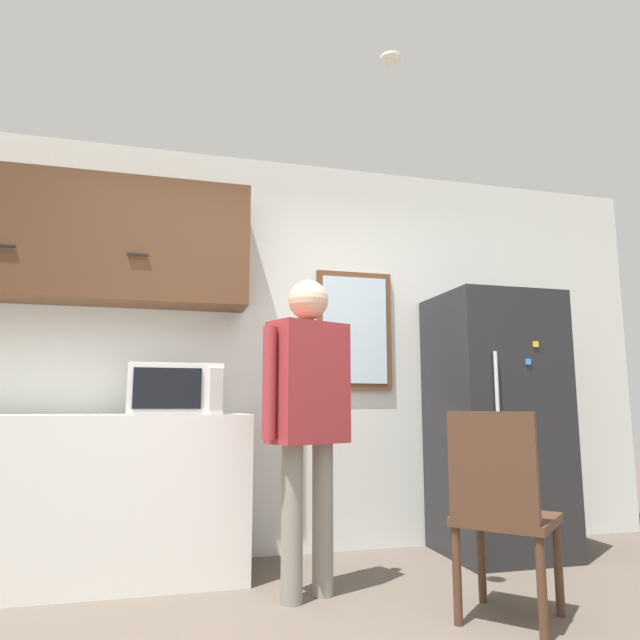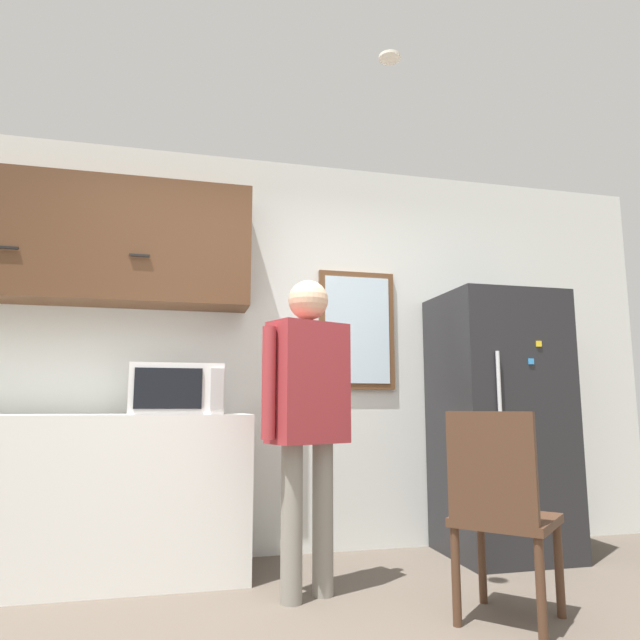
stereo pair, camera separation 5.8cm
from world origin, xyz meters
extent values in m
cube|color=silver|center=(0.00, 1.94, 1.35)|extent=(6.00, 0.06, 2.70)
cube|color=silver|center=(-1.16, 1.60, 0.46)|extent=(2.08, 0.63, 0.91)
cube|color=#51331E|center=(-1.16, 1.75, 1.98)|extent=(2.08, 0.32, 0.79)
cube|color=black|center=(-1.52, 1.57, 1.86)|extent=(0.12, 0.01, 0.01)
cube|color=black|center=(-0.79, 1.57, 1.86)|extent=(0.12, 0.01, 0.01)
cube|color=white|center=(-0.54, 1.50, 1.06)|extent=(0.51, 0.38, 0.29)
cube|color=black|center=(-0.59, 1.30, 1.06)|extent=(0.36, 0.01, 0.22)
cube|color=#B2B2B2|center=(-0.33, 1.30, 1.06)|extent=(0.07, 0.01, 0.23)
cylinder|color=gray|center=(0.04, 0.99, 0.38)|extent=(0.11, 0.11, 0.77)
cylinder|color=gray|center=(0.22, 1.07, 0.38)|extent=(0.11, 0.11, 0.77)
cube|color=maroon|center=(0.13, 1.03, 1.09)|extent=(0.46, 0.36, 0.64)
sphere|color=#D8AD8C|center=(0.13, 1.03, 1.53)|extent=(0.22, 0.22, 0.22)
cylinder|color=maroon|center=(-0.09, 0.94, 1.08)|extent=(0.07, 0.07, 0.57)
cylinder|color=maroon|center=(0.36, 1.13, 1.08)|extent=(0.07, 0.07, 0.57)
cube|color=#232326|center=(1.56, 1.55, 0.86)|extent=(0.75, 0.70, 1.72)
cylinder|color=silver|center=(1.35, 1.19, 1.00)|extent=(0.02, 0.02, 0.60)
cube|color=yellow|center=(1.66, 1.20, 1.35)|extent=(0.04, 0.01, 0.04)
cube|color=#338CDB|center=(1.59, 1.20, 1.24)|extent=(0.04, 0.01, 0.04)
cube|color=#472D1E|center=(0.96, 0.52, 0.44)|extent=(0.60, 0.60, 0.04)
cylinder|color=#472D1E|center=(1.22, 0.51, 0.21)|extent=(0.04, 0.04, 0.42)
cylinder|color=#472D1E|center=(0.97, 0.78, 0.21)|extent=(0.04, 0.04, 0.42)
cylinder|color=#472D1E|center=(0.95, 0.27, 0.21)|extent=(0.04, 0.04, 0.42)
cylinder|color=#472D1E|center=(0.70, 0.53, 0.21)|extent=(0.04, 0.04, 0.42)
cube|color=#472D1E|center=(0.82, 0.39, 0.70)|extent=(0.29, 0.31, 0.48)
cube|color=brown|center=(0.68, 1.90, 1.50)|extent=(0.55, 0.04, 0.84)
cube|color=silver|center=(0.68, 1.88, 1.50)|extent=(0.47, 0.01, 0.76)
cylinder|color=white|center=(0.43, 0.52, 2.68)|extent=(0.11, 0.11, 0.01)
camera|label=1|loc=(-0.58, -1.92, 0.96)|focal=32.00mm
camera|label=2|loc=(-0.52, -1.93, 0.96)|focal=32.00mm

